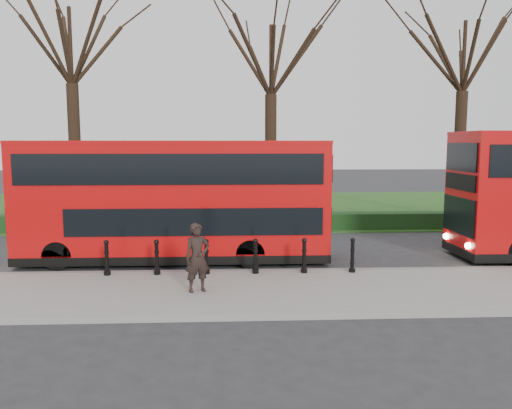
{
  "coord_description": "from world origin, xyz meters",
  "views": [
    {
      "loc": [
        0.01,
        -15.94,
        4.03
      ],
      "look_at": [
        0.79,
        0.5,
        2.0
      ],
      "focal_mm": 35.0,
      "sensor_mm": 36.0,
      "label": 1
    }
  ],
  "objects": [
    {
      "name": "ground",
      "position": [
        0.0,
        0.0,
        0.0
      ],
      "size": [
        120.0,
        120.0,
        0.0
      ],
      "primitive_type": "plane",
      "color": "#28282B",
      "rests_on": "ground"
    },
    {
      "name": "pavement",
      "position": [
        0.0,
        -3.0,
        0.07
      ],
      "size": [
        60.0,
        4.0,
        0.15
      ],
      "primitive_type": "cube",
      "color": "gray",
      "rests_on": "ground"
    },
    {
      "name": "kerb",
      "position": [
        0.0,
        -1.0,
        0.07
      ],
      "size": [
        60.0,
        0.25,
        0.16
      ],
      "primitive_type": "cube",
      "color": "slate",
      "rests_on": "ground"
    },
    {
      "name": "grass_verge",
      "position": [
        0.0,
        15.0,
        0.03
      ],
      "size": [
        60.0,
        18.0,
        0.06
      ],
      "primitive_type": "cube",
      "color": "#224A18",
      "rests_on": "ground"
    },
    {
      "name": "hedge",
      "position": [
        0.0,
        6.8,
        0.4
      ],
      "size": [
        60.0,
        0.9,
        0.8
      ],
      "primitive_type": "cube",
      "color": "black",
      "rests_on": "ground"
    },
    {
      "name": "yellow_line_outer",
      "position": [
        0.0,
        -0.7,
        0.01
      ],
      "size": [
        60.0,
        0.1,
        0.01
      ],
      "primitive_type": "cube",
      "color": "yellow",
      "rests_on": "ground"
    },
    {
      "name": "yellow_line_inner",
      "position": [
        0.0,
        -0.5,
        0.01
      ],
      "size": [
        60.0,
        0.1,
        0.01
      ],
      "primitive_type": "cube",
      "color": "yellow",
      "rests_on": "ground"
    },
    {
      "name": "tree_left",
      "position": [
        -8.0,
        10.0,
        9.25
      ],
      "size": [
        8.14,
        8.14,
        12.72
      ],
      "color": "black",
      "rests_on": "ground"
    },
    {
      "name": "tree_mid",
      "position": [
        2.0,
        10.0,
        8.6
      ],
      "size": [
        7.57,
        7.57,
        11.83
      ],
      "color": "black",
      "rests_on": "ground"
    },
    {
      "name": "tree_right",
      "position": [
        12.0,
        10.0,
        8.87
      ],
      "size": [
        7.81,
        7.81,
        12.2
      ],
      "color": "black",
      "rests_on": "ground"
    },
    {
      "name": "bollard_row",
      "position": [
        -0.05,
        -1.35,
        0.65
      ],
      "size": [
        7.48,
        0.15,
        1.0
      ],
      "color": "black",
      "rests_on": "pavement"
    },
    {
      "name": "bus_lead",
      "position": [
        -1.95,
        0.92,
        2.07
      ],
      "size": [
        10.31,
        2.37,
        4.1
      ],
      "color": "#B60A0B",
      "rests_on": "ground"
    },
    {
      "name": "pedestrian",
      "position": [
        -0.92,
        -3.14,
        1.06
      ],
      "size": [
        0.78,
        0.65,
        1.82
      ],
      "primitive_type": "imported",
      "rotation": [
        0.0,
        0.0,
        0.37
      ],
      "color": "black",
      "rests_on": "pavement"
    }
  ]
}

